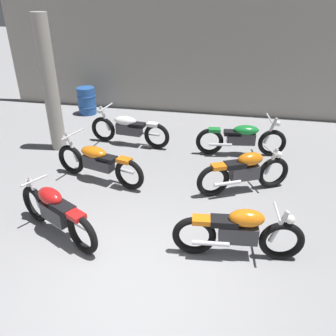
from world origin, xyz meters
TOP-DOWN VIEW (x-y plane):
  - ground_plane at (0.00, 0.00)m, footprint 60.00×60.00m
  - back_wall at (0.00, 7.62)m, footprint 12.88×0.24m
  - support_pillar at (-3.16, 4.05)m, footprint 0.36×0.36m
  - motorcycle_left_row_0 at (-1.52, 0.83)m, footprint 1.79×1.02m
  - motorcycle_left_row_1 at (-1.52, 2.67)m, footprint 2.12×0.83m
  - motorcycle_left_row_2 at (-1.46, 4.61)m, footprint 2.17×0.68m
  - motorcycle_right_row_0 at (1.41, 0.89)m, footprint 1.97×0.53m
  - motorcycle_right_row_1 at (1.48, 2.84)m, footprint 1.82×0.97m
  - motorcycle_right_row_2 at (1.39, 4.56)m, footprint 2.16×0.70m
  - oil_drum at (-3.52, 6.71)m, footprint 0.59×0.59m

SIDE VIEW (x-z plane):
  - ground_plane at x=0.00m, z-range 0.00..0.00m
  - oil_drum at x=-3.52m, z-range 0.00..0.85m
  - motorcycle_left_row_1 at x=-1.52m, z-range -0.04..0.94m
  - motorcycle_left_row_2 at x=-1.46m, z-range -0.04..0.94m
  - motorcycle_right_row_2 at x=1.39m, z-range -0.04..0.94m
  - motorcycle_left_row_0 at x=-1.52m, z-range 0.02..0.90m
  - motorcycle_right_row_0 at x=1.41m, z-range 0.02..0.90m
  - motorcycle_right_row_1 at x=1.48m, z-range 0.02..0.90m
  - support_pillar at x=-3.16m, z-range 0.00..3.20m
  - back_wall at x=0.00m, z-range 0.00..3.60m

